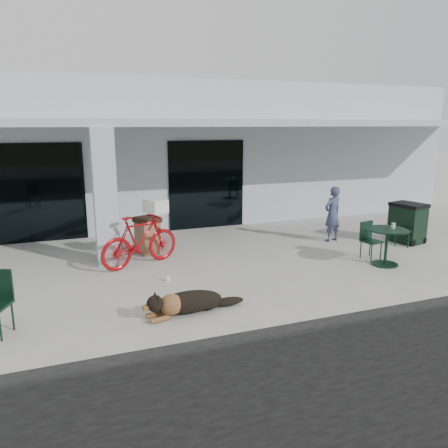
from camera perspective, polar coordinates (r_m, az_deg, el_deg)
name	(u,v)px	position (r m, az deg, el deg)	size (l,w,h in m)	color
ground	(200,289)	(8.73, -3.20, -8.48)	(80.00, 80.00, 0.00)	#BAB6B0
building	(129,150)	(16.47, -12.28, 9.39)	(22.00, 7.00, 4.50)	silver
storefront_glass_left	(31,194)	(12.90, -23.92, 3.65)	(2.80, 0.06, 2.70)	black
storefront_glass_right	(207,185)	(13.54, -2.28, 5.14)	(2.40, 0.06, 2.70)	black
column	(105,198)	(10.23, -15.27, 3.35)	(0.50, 0.50, 3.12)	silver
overhang	(156,123)	(11.61, -8.84, 12.91)	(22.00, 2.80, 0.18)	silver
bicycle	(140,240)	(10.13, -10.91, -2.12)	(0.56, 1.97, 1.19)	#AF0E13
laundry_basket	(156,206)	(10.20, -8.93, 2.36)	(0.52, 0.38, 0.31)	white
dog	(189,301)	(7.62, -4.53, -9.94)	(1.35, 0.45, 0.45)	black
cup_near_dog	(168,279)	(9.19, -7.36, -7.10)	(0.08, 0.08, 0.10)	white
cafe_table_far	(386,247)	(10.69, 20.42, -2.85)	(0.91, 0.91, 0.85)	black
cafe_chair_far_a	(371,241)	(11.05, 18.70, -2.09)	(0.40, 0.44, 0.90)	black
cafe_chair_far_b	(404,229)	(12.56, 22.50, -0.63)	(0.41, 0.45, 0.90)	black
person	(332,214)	(12.37, 13.98, 1.26)	(0.56, 0.37, 1.53)	#3A4162
cup_on_table	(393,226)	(10.71, 21.25, -0.20)	(0.09, 0.09, 0.12)	white
trash_receptacle	(148,235)	(11.08, -9.93, -1.47)	(0.55, 0.55, 0.93)	#8C6448
wheeled_bin	(407,223)	(12.96, 22.83, 0.15)	(0.67, 0.85, 1.09)	black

